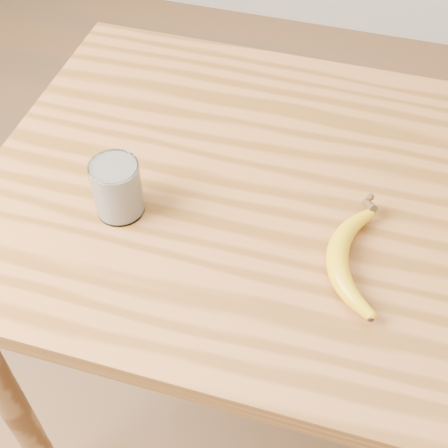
# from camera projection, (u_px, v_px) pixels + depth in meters

# --- Properties ---
(table) EXTENTS (1.20, 0.80, 0.90)m
(table) POSITION_uv_depth(u_px,v_px,m) (315.00, 245.00, 1.17)
(table) COLOR #A1632E
(table) RESTS_ON ground
(smoothie_glass) EXTENTS (0.08, 0.08, 0.10)m
(smoothie_glass) POSITION_uv_depth(u_px,v_px,m) (117.00, 188.00, 1.02)
(smoothie_glass) COLOR white
(smoothie_glass) RESTS_ON table
(banana) EXTENTS (0.15, 0.31, 0.04)m
(banana) POSITION_uv_depth(u_px,v_px,m) (336.00, 258.00, 0.97)
(banana) COLOR gold
(banana) RESTS_ON table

